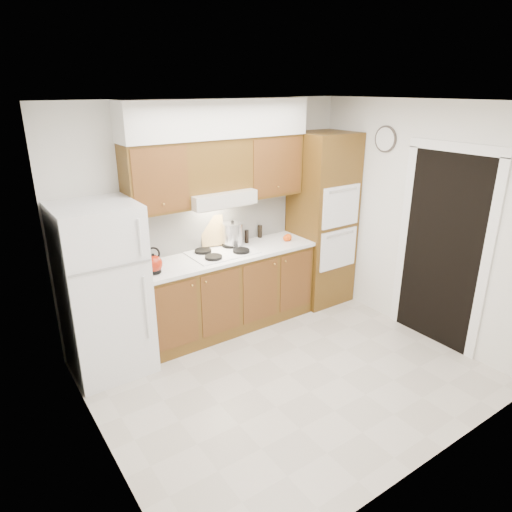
% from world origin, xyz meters
% --- Properties ---
extents(floor, '(3.60, 3.60, 0.00)m').
position_xyz_m(floor, '(0.00, 0.00, 0.00)').
color(floor, '#B9B0A2').
rests_on(floor, ground).
extents(ceiling, '(3.60, 3.60, 0.00)m').
position_xyz_m(ceiling, '(0.00, 0.00, 2.60)').
color(ceiling, white).
rests_on(ceiling, wall_back).
extents(wall_back, '(3.60, 0.02, 2.60)m').
position_xyz_m(wall_back, '(0.00, 1.50, 1.30)').
color(wall_back, silver).
rests_on(wall_back, floor).
extents(wall_left, '(0.02, 3.00, 2.60)m').
position_xyz_m(wall_left, '(-1.80, 0.00, 1.30)').
color(wall_left, silver).
rests_on(wall_left, floor).
extents(wall_right, '(0.02, 3.00, 2.60)m').
position_xyz_m(wall_right, '(1.80, 0.00, 1.30)').
color(wall_right, silver).
rests_on(wall_right, floor).
extents(fridge, '(0.75, 0.72, 1.72)m').
position_xyz_m(fridge, '(-1.41, 1.14, 0.86)').
color(fridge, white).
rests_on(fridge, floor).
extents(base_cabinets, '(2.11, 0.60, 0.90)m').
position_xyz_m(base_cabinets, '(0.02, 1.20, 0.45)').
color(base_cabinets, brown).
rests_on(base_cabinets, floor).
extents(countertop, '(2.13, 0.62, 0.04)m').
position_xyz_m(countertop, '(0.03, 1.19, 0.92)').
color(countertop, white).
rests_on(countertop, base_cabinets).
extents(backsplash, '(2.11, 0.03, 0.56)m').
position_xyz_m(backsplash, '(0.02, 1.49, 1.22)').
color(backsplash, white).
rests_on(backsplash, countertop).
extents(oven_cabinet, '(0.70, 0.65, 2.20)m').
position_xyz_m(oven_cabinet, '(1.44, 1.18, 1.10)').
color(oven_cabinet, brown).
rests_on(oven_cabinet, floor).
extents(upper_cab_left, '(0.63, 0.33, 0.70)m').
position_xyz_m(upper_cab_left, '(-0.71, 1.33, 1.85)').
color(upper_cab_left, brown).
rests_on(upper_cab_left, wall_back).
extents(upper_cab_right, '(0.73, 0.33, 0.70)m').
position_xyz_m(upper_cab_right, '(0.72, 1.33, 1.85)').
color(upper_cab_right, brown).
rests_on(upper_cab_right, wall_back).
extents(range_hood, '(0.75, 0.45, 0.15)m').
position_xyz_m(range_hood, '(-0.02, 1.27, 1.57)').
color(range_hood, silver).
rests_on(range_hood, wall_back).
extents(upper_cab_over_hood, '(0.75, 0.33, 0.55)m').
position_xyz_m(upper_cab_over_hood, '(-0.02, 1.33, 1.92)').
color(upper_cab_over_hood, brown).
rests_on(upper_cab_over_hood, range_hood).
extents(soffit, '(2.13, 0.36, 0.40)m').
position_xyz_m(soffit, '(0.03, 1.32, 2.40)').
color(soffit, silver).
rests_on(soffit, wall_back).
extents(cooktop, '(0.74, 0.50, 0.01)m').
position_xyz_m(cooktop, '(-0.02, 1.21, 0.95)').
color(cooktop, white).
rests_on(cooktop, countertop).
extents(doorway, '(0.02, 0.90, 2.10)m').
position_xyz_m(doorway, '(1.79, -0.35, 1.05)').
color(doorway, black).
rests_on(doorway, floor).
extents(wall_clock, '(0.02, 0.30, 0.30)m').
position_xyz_m(wall_clock, '(1.79, 0.55, 2.15)').
color(wall_clock, '#3F3833').
rests_on(wall_clock, wall_right).
extents(kettle, '(0.19, 0.19, 0.18)m').
position_xyz_m(kettle, '(-0.89, 1.09, 1.04)').
color(kettle, '#981D0B').
rests_on(kettle, countertop).
extents(cutting_board, '(0.28, 0.15, 0.35)m').
position_xyz_m(cutting_board, '(-0.01, 1.45, 1.14)').
color(cutting_board, tan).
rests_on(cutting_board, countertop).
extents(stock_pot, '(0.27, 0.27, 0.25)m').
position_xyz_m(stock_pot, '(0.20, 1.34, 1.10)').
color(stock_pot, silver).
rests_on(stock_pot, cooktop).
extents(condiment_a, '(0.07, 0.07, 0.20)m').
position_xyz_m(condiment_a, '(0.31, 1.45, 1.04)').
color(condiment_a, black).
rests_on(condiment_a, countertop).
extents(condiment_b, '(0.06, 0.06, 0.16)m').
position_xyz_m(condiment_b, '(0.40, 1.35, 1.02)').
color(condiment_b, black).
rests_on(condiment_b, countertop).
extents(condiment_c, '(0.07, 0.07, 0.16)m').
position_xyz_m(condiment_c, '(0.66, 1.44, 1.02)').
color(condiment_c, black).
rests_on(condiment_c, countertop).
extents(orange_near, '(0.08, 0.08, 0.08)m').
position_xyz_m(orange_near, '(0.84, 1.13, 0.98)').
color(orange_near, '#F1570C').
rests_on(orange_near, countertop).
extents(orange_far, '(0.11, 0.11, 0.09)m').
position_xyz_m(orange_far, '(0.86, 1.13, 0.98)').
color(orange_far, '#FF5B0D').
rests_on(orange_far, countertop).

